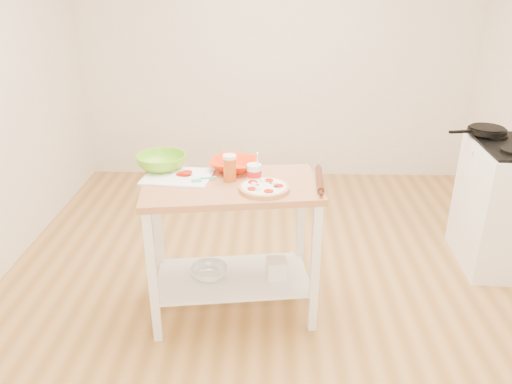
{
  "coord_description": "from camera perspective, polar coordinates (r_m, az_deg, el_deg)",
  "views": [
    {
      "loc": [
        -0.07,
        -2.87,
        2.04
      ],
      "look_at": [
        -0.14,
        -0.19,
        0.85
      ],
      "focal_mm": 35.0,
      "sensor_mm": 36.0,
      "label": 1
    }
  ],
  "objects": [
    {
      "name": "skillet",
      "position": [
        4.03,
        24.81,
        6.39
      ],
      "size": [
        0.43,
        0.27,
        0.03
      ],
      "rotation": [
        0.0,
        0.0,
        0.17
      ],
      "color": "black",
      "rests_on": "gas_stove"
    },
    {
      "name": "prep_island",
      "position": [
        3.03,
        -2.77,
        -3.56
      ],
      "size": [
        1.1,
        0.69,
        0.9
      ],
      "rotation": [
        0.0,
        0.0,
        0.13
      ],
      "color": "#B4754A",
      "rests_on": "ground"
    },
    {
      "name": "room_shell",
      "position": [
        2.95,
        2.86,
        10.38
      ],
      "size": [
        4.04,
        4.54,
        2.74
      ],
      "color": "#B68243",
      "rests_on": "ground"
    },
    {
      "name": "cutting_board",
      "position": [
        3.05,
        -8.94,
        1.82
      ],
      "size": [
        0.43,
        0.34,
        0.04
      ],
      "rotation": [
        0.0,
        0.0,
        -0.11
      ],
      "color": "white",
      "rests_on": "prep_island"
    },
    {
      "name": "knife",
      "position": [
        3.17,
        -10.67,
        2.77
      ],
      "size": [
        0.26,
        0.12,
        0.01
      ],
      "rotation": [
        0.0,
        0.0,
        0.32
      ],
      "color": "silver",
      "rests_on": "cutting_board"
    },
    {
      "name": "rolling_pin",
      "position": [
        2.95,
        7.28,
        1.42
      ],
      "size": [
        0.06,
        0.35,
        0.04
      ],
      "primitive_type": "cylinder",
      "rotation": [
        1.57,
        0.0,
        -0.05
      ],
      "color": "#4E2211",
      "rests_on": "prep_island"
    },
    {
      "name": "yogurt_tub",
      "position": [
        2.93,
        -0.21,
        2.2
      ],
      "size": [
        0.09,
        0.09,
        0.19
      ],
      "color": "white",
      "rests_on": "prep_island"
    },
    {
      "name": "gas_stove",
      "position": [
        4.08,
        26.99,
        -1.39
      ],
      "size": [
        0.63,
        0.72,
        1.11
      ],
      "rotation": [
        0.0,
        0.0,
        -0.05
      ],
      "color": "white",
      "rests_on": "ground"
    },
    {
      "name": "beer_pint",
      "position": [
        2.94,
        -3.02,
        2.78
      ],
      "size": [
        0.08,
        0.08,
        0.16
      ],
      "color": "#BE5214",
      "rests_on": "prep_island"
    },
    {
      "name": "orange_bowl",
      "position": [
        3.12,
        -2.6,
        3.14
      ],
      "size": [
        0.34,
        0.34,
        0.07
      ],
      "primitive_type": "imported",
      "rotation": [
        0.0,
        0.0,
        -0.27
      ],
      "color": "#FF3004",
      "rests_on": "prep_island"
    },
    {
      "name": "pizza",
      "position": [
        2.83,
        0.92,
        0.51
      ],
      "size": [
        0.29,
        0.29,
        0.05
      ],
      "rotation": [
        0.0,
        0.0,
        -0.26
      ],
      "color": "tan",
      "rests_on": "prep_island"
    },
    {
      "name": "spatula",
      "position": [
        2.96,
        -6.14,
        1.48
      ],
      "size": [
        0.15,
        0.08,
        0.01
      ],
      "rotation": [
        0.0,
        0.0,
        0.22
      ],
      "color": "#39B49F",
      "rests_on": "cutting_board"
    },
    {
      "name": "green_bowl",
      "position": [
        3.17,
        -10.77,
        3.36
      ],
      "size": [
        0.35,
        0.35,
        0.1
      ],
      "primitive_type": "imported",
      "rotation": [
        0.0,
        0.0,
        0.15
      ],
      "color": "#6DBA1B",
      "rests_on": "prep_island"
    },
    {
      "name": "shelf_bin",
      "position": [
        3.19,
        2.38,
        -8.68
      ],
      "size": [
        0.14,
        0.14,
        0.12
      ],
      "primitive_type": "cube",
      "rotation": [
        0.0,
        0.0,
        0.13
      ],
      "color": "white",
      "rests_on": "prep_island"
    },
    {
      "name": "shelf_glass_bowl",
      "position": [
        3.21,
        -5.37,
        -9.11
      ],
      "size": [
        0.29,
        0.29,
        0.07
      ],
      "primitive_type": "imported",
      "rotation": [
        0.0,
        0.0,
        0.29
      ],
      "color": "silver",
      "rests_on": "prep_island"
    }
  ]
}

